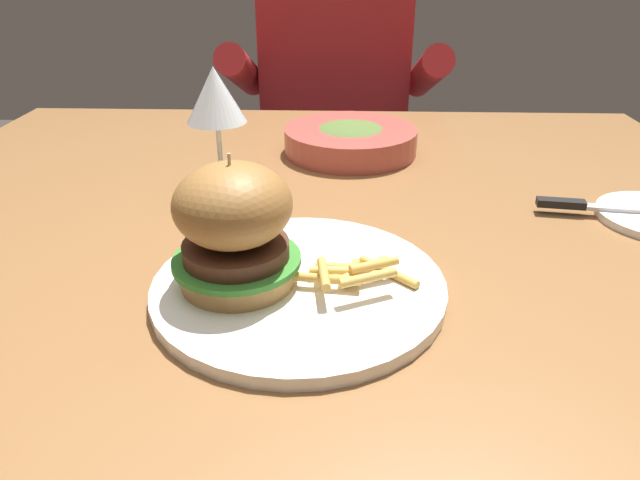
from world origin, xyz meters
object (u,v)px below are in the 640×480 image
(soup_bowl, at_px, (350,139))
(diner_person, at_px, (334,149))
(wine_glass, at_px, (215,99))
(main_plate, at_px, (299,286))
(burger_sandwich, at_px, (234,226))
(table_knife, at_px, (615,208))

(soup_bowl, relative_size, diner_person, 0.19)
(wine_glass, bearing_deg, soup_bowl, 45.97)
(wine_glass, xyz_separation_m, soup_bowl, (0.18, 0.19, -0.11))
(main_plate, relative_size, diner_person, 0.25)
(burger_sandwich, distance_m, table_knife, 0.50)
(burger_sandwich, bearing_deg, wine_glass, 104.11)
(burger_sandwich, height_order, diner_person, diner_person)
(soup_bowl, bearing_deg, main_plate, -97.32)
(wine_glass, height_order, soup_bowl, wine_glass)
(soup_bowl, bearing_deg, table_knife, -36.09)
(wine_glass, bearing_deg, main_plate, -63.60)
(burger_sandwich, relative_size, diner_person, 0.11)
(main_plate, distance_m, wine_glass, 0.31)
(soup_bowl, bearing_deg, wine_glass, -134.03)
(main_plate, xyz_separation_m, burger_sandwich, (-0.06, -0.00, 0.07))
(main_plate, height_order, burger_sandwich, burger_sandwich)
(main_plate, xyz_separation_m, diner_person, (0.02, 0.98, -0.18))
(main_plate, distance_m, table_knife, 0.44)
(wine_glass, bearing_deg, diner_person, 78.70)
(main_plate, bearing_deg, soup_bowl, 82.68)
(soup_bowl, bearing_deg, burger_sandwich, -104.75)
(soup_bowl, height_order, diner_person, diner_person)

